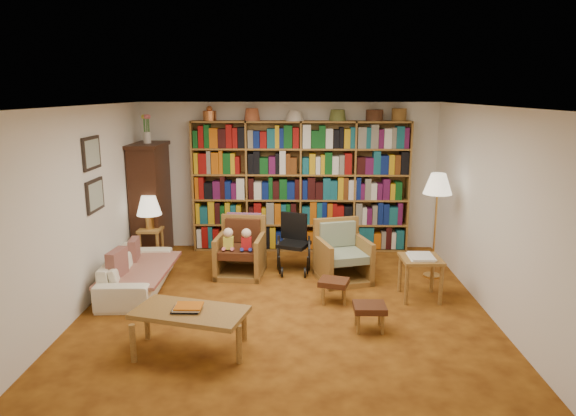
{
  "coord_description": "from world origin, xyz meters",
  "views": [
    {
      "loc": [
        0.16,
        -6.18,
        2.66
      ],
      "look_at": [
        0.02,
        0.6,
        1.12
      ],
      "focal_mm": 32.0,
      "sensor_mm": 36.0,
      "label": 1
    }
  ],
  "objects_px": {
    "sofa": "(137,272)",
    "floor_lamp": "(438,188)",
    "side_table_papers": "(421,264)",
    "armchair_leather": "(241,250)",
    "coffee_table": "(190,315)",
    "footstool_a": "(334,284)",
    "armchair_sage": "(343,257)",
    "footstool_b": "(370,309)",
    "side_table_lamp": "(151,239)",
    "wheelchair": "(294,245)"
  },
  "relations": [
    {
      "from": "sofa",
      "to": "floor_lamp",
      "type": "relative_size",
      "value": 1.11
    },
    {
      "from": "sofa",
      "to": "coffee_table",
      "type": "relative_size",
      "value": 1.35
    },
    {
      "from": "wheelchair",
      "to": "armchair_sage",
      "type": "bearing_deg",
      "value": -27.57
    },
    {
      "from": "floor_lamp",
      "to": "side_table_papers",
      "type": "height_order",
      "value": "floor_lamp"
    },
    {
      "from": "armchair_leather",
      "to": "wheelchair",
      "type": "distance_m",
      "value": 0.81
    },
    {
      "from": "armchair_leather",
      "to": "coffee_table",
      "type": "height_order",
      "value": "armchair_leather"
    },
    {
      "from": "footstool_b",
      "to": "coffee_table",
      "type": "bearing_deg",
      "value": -164.99
    },
    {
      "from": "armchair_leather",
      "to": "sofa",
      "type": "bearing_deg",
      "value": -153.07
    },
    {
      "from": "sofa",
      "to": "armchair_leather",
      "type": "height_order",
      "value": "armchair_leather"
    },
    {
      "from": "footstool_b",
      "to": "wheelchair",
      "type": "bearing_deg",
      "value": 113.33
    },
    {
      "from": "sofa",
      "to": "armchair_sage",
      "type": "bearing_deg",
      "value": -83.34
    },
    {
      "from": "side_table_lamp",
      "to": "floor_lamp",
      "type": "height_order",
      "value": "floor_lamp"
    },
    {
      "from": "sofa",
      "to": "footstool_b",
      "type": "relative_size",
      "value": 4.66
    },
    {
      "from": "coffee_table",
      "to": "wheelchair",
      "type": "bearing_deg",
      "value": 67.63
    },
    {
      "from": "sofa",
      "to": "coffee_table",
      "type": "xyz_separation_m",
      "value": [
        1.09,
        -1.7,
        0.15
      ]
    },
    {
      "from": "footstool_a",
      "to": "side_table_papers",
      "type": "bearing_deg",
      "value": 7.68
    },
    {
      "from": "sofa",
      "to": "footstool_a",
      "type": "bearing_deg",
      "value": -101.35
    },
    {
      "from": "armchair_leather",
      "to": "floor_lamp",
      "type": "bearing_deg",
      "value": -1.96
    },
    {
      "from": "wheelchair",
      "to": "side_table_papers",
      "type": "distance_m",
      "value": 2.0
    },
    {
      "from": "footstool_a",
      "to": "sofa",
      "type": "bearing_deg",
      "value": 171.77
    },
    {
      "from": "side_table_lamp",
      "to": "footstool_b",
      "type": "xyz_separation_m",
      "value": [
        3.13,
        -2.26,
        -0.15
      ]
    },
    {
      "from": "wheelchair",
      "to": "coffee_table",
      "type": "relative_size",
      "value": 0.68
    },
    {
      "from": "armchair_sage",
      "to": "wheelchair",
      "type": "relative_size",
      "value": 1.03
    },
    {
      "from": "floor_lamp",
      "to": "footstool_a",
      "type": "distance_m",
      "value": 2.11
    },
    {
      "from": "footstool_b",
      "to": "armchair_leather",
      "type": "bearing_deg",
      "value": 131.84
    },
    {
      "from": "side_table_lamp",
      "to": "footstool_a",
      "type": "xyz_separation_m",
      "value": [
        2.77,
        -1.47,
        -0.15
      ]
    },
    {
      "from": "armchair_sage",
      "to": "armchair_leather",
      "type": "bearing_deg",
      "value": 172.54
    },
    {
      "from": "side_table_lamp",
      "to": "wheelchair",
      "type": "height_order",
      "value": "wheelchair"
    },
    {
      "from": "floor_lamp",
      "to": "footstool_a",
      "type": "relative_size",
      "value": 3.57
    },
    {
      "from": "sofa",
      "to": "footstool_a",
      "type": "height_order",
      "value": "sofa"
    },
    {
      "from": "side_table_lamp",
      "to": "floor_lamp",
      "type": "bearing_deg",
      "value": -6.5
    },
    {
      "from": "armchair_sage",
      "to": "coffee_table",
      "type": "xyz_separation_m",
      "value": [
        -1.77,
        -2.19,
        0.08
      ]
    },
    {
      "from": "armchair_sage",
      "to": "footstool_a",
      "type": "distance_m",
      "value": 0.9
    },
    {
      "from": "armchair_leather",
      "to": "wheelchair",
      "type": "height_order",
      "value": "armchair_leather"
    },
    {
      "from": "side_table_lamp",
      "to": "side_table_papers",
      "type": "bearing_deg",
      "value": -18.58
    },
    {
      "from": "armchair_leather",
      "to": "footstool_b",
      "type": "distance_m",
      "value": 2.51
    },
    {
      "from": "footstool_a",
      "to": "coffee_table",
      "type": "xyz_separation_m",
      "value": [
        -1.58,
        -1.31,
        0.15
      ]
    },
    {
      "from": "side_table_lamp",
      "to": "floor_lamp",
      "type": "relative_size",
      "value": 0.37
    },
    {
      "from": "side_table_lamp",
      "to": "armchair_sage",
      "type": "height_order",
      "value": "armchair_sage"
    },
    {
      "from": "side_table_papers",
      "to": "footstool_b",
      "type": "relative_size",
      "value": 1.61
    },
    {
      "from": "floor_lamp",
      "to": "side_table_papers",
      "type": "relative_size",
      "value": 2.61
    },
    {
      "from": "side_table_lamp",
      "to": "footstool_a",
      "type": "height_order",
      "value": "side_table_lamp"
    },
    {
      "from": "footstool_a",
      "to": "wheelchair",
      "type": "bearing_deg",
      "value": 112.8
    },
    {
      "from": "sofa",
      "to": "floor_lamp",
      "type": "distance_m",
      "value": 4.37
    },
    {
      "from": "armchair_leather",
      "to": "footstool_b",
      "type": "relative_size",
      "value": 2.36
    },
    {
      "from": "side_table_lamp",
      "to": "coffee_table",
      "type": "height_order",
      "value": "side_table_lamp"
    },
    {
      "from": "sofa",
      "to": "floor_lamp",
      "type": "bearing_deg",
      "value": -85.08
    },
    {
      "from": "armchair_sage",
      "to": "side_table_papers",
      "type": "xyz_separation_m",
      "value": [
        0.95,
        -0.73,
        0.14
      ]
    },
    {
      "from": "footstool_a",
      "to": "coffee_table",
      "type": "distance_m",
      "value": 2.06
    },
    {
      "from": "floor_lamp",
      "to": "side_table_papers",
      "type": "bearing_deg",
      "value": -114.84
    }
  ]
}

